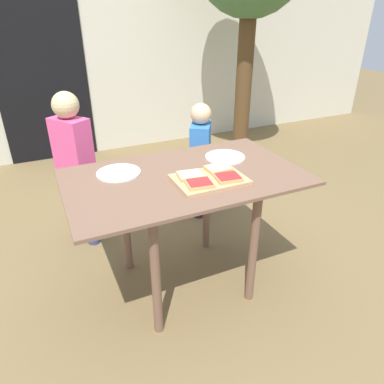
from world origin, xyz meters
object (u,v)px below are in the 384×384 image
(cutting_board, at_px, (209,180))
(plate_white_left, at_px, (119,173))
(dining_table, at_px, (185,194))
(pizza_slice_near_right, at_px, (228,178))
(child_left, at_px, (75,162))
(plate_white_right, at_px, (225,157))
(pizza_slice_far_right, at_px, (218,168))
(pizza_slice_far_left, at_px, (191,175))
(child_right, at_px, (200,155))
(pizza_slice_near_left, at_px, (200,183))

(cutting_board, xyz_separation_m, plate_white_left, (-0.39, 0.29, -0.01))
(dining_table, bearing_deg, plate_white_left, 151.94)
(pizza_slice_near_right, bearing_deg, dining_table, 132.46)
(dining_table, distance_m, plate_white_left, 0.37)
(plate_white_left, bearing_deg, dining_table, -28.06)
(cutting_board, height_order, plate_white_left, cutting_board)
(dining_table, bearing_deg, child_left, 123.47)
(child_left, bearing_deg, plate_white_right, -36.96)
(plate_white_right, bearing_deg, pizza_slice_far_right, -128.94)
(dining_table, bearing_deg, pizza_slice_far_right, -18.20)
(pizza_slice_far_right, distance_m, pizza_slice_near_right, 0.12)
(plate_white_right, bearing_deg, plate_white_left, 176.20)
(pizza_slice_far_left, relative_size, pizza_slice_near_right, 1.01)
(cutting_board, height_order, child_left, child_left)
(pizza_slice_far_right, bearing_deg, dining_table, 161.80)
(cutting_board, distance_m, plate_white_right, 0.34)
(child_left, height_order, child_right, child_left)
(pizza_slice_near_left, relative_size, plate_white_left, 0.59)
(cutting_board, height_order, pizza_slice_near_left, pizza_slice_near_left)
(cutting_board, height_order, pizza_slice_far_right, pizza_slice_far_right)
(child_right, bearing_deg, pizza_slice_near_left, -116.32)
(pizza_slice_far_left, distance_m, plate_white_right, 0.36)
(pizza_slice_near_right, distance_m, plate_white_right, 0.34)
(pizza_slice_far_right, bearing_deg, child_left, 129.74)
(dining_table, height_order, child_right, child_right)
(plate_white_right, height_order, child_left, child_left)
(pizza_slice_far_right, height_order, child_left, child_left)
(child_left, bearing_deg, pizza_slice_near_right, -54.60)
(cutting_board, xyz_separation_m, child_right, (0.36, 0.85, -0.23))
(cutting_board, relative_size, child_right, 0.40)
(pizza_slice_far_right, height_order, plate_white_right, pizza_slice_far_right)
(pizza_slice_far_left, distance_m, pizza_slice_near_left, 0.11)
(cutting_board, relative_size, child_left, 0.33)
(pizza_slice_near_left, bearing_deg, child_right, 63.68)
(plate_white_left, bearing_deg, pizza_slice_far_right, -24.77)
(pizza_slice_near_left, bearing_deg, dining_table, 90.38)
(pizza_slice_far_right, xyz_separation_m, plate_white_left, (-0.48, 0.22, -0.02))
(pizza_slice_far_right, bearing_deg, plate_white_right, 51.06)
(cutting_board, bearing_deg, pizza_slice_near_right, -34.78)
(pizza_slice_near_right, relative_size, plate_white_right, 0.59)
(plate_white_right, xyz_separation_m, child_left, (-0.78, 0.59, -0.12))
(pizza_slice_near_left, xyz_separation_m, plate_white_right, (0.31, 0.30, -0.02))
(plate_white_right, distance_m, child_right, 0.65)
(plate_white_left, bearing_deg, child_left, 106.46)
(dining_table, distance_m, cutting_board, 0.19)
(dining_table, bearing_deg, plate_white_right, 21.66)
(pizza_slice_near_left, relative_size, pizza_slice_far_right, 1.09)
(pizza_slice_far_right, height_order, child_right, child_right)
(dining_table, relative_size, pizza_slice_far_right, 9.84)
(pizza_slice_far_right, bearing_deg, cutting_board, -142.20)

